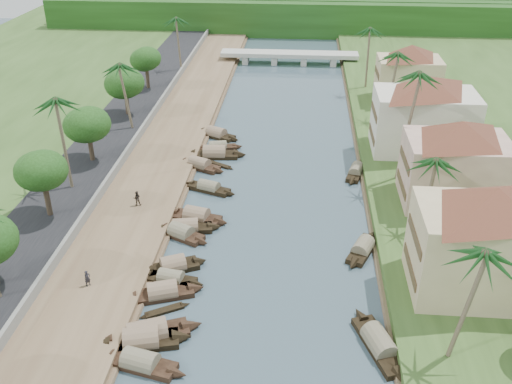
# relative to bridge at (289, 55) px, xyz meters

# --- Properties ---
(ground) EXTENTS (220.00, 220.00, 0.00)m
(ground) POSITION_rel_bridge_xyz_m (-0.00, -72.00, -1.72)
(ground) COLOR #3B4E58
(ground) RESTS_ON ground
(left_bank) EXTENTS (10.00, 180.00, 0.80)m
(left_bank) POSITION_rel_bridge_xyz_m (-16.00, -52.00, -1.32)
(left_bank) COLOR brown
(left_bank) RESTS_ON ground
(right_bank) EXTENTS (16.00, 180.00, 1.20)m
(right_bank) POSITION_rel_bridge_xyz_m (19.00, -52.00, -1.12)
(right_bank) COLOR #2F491D
(right_bank) RESTS_ON ground
(road) EXTENTS (8.00, 180.00, 1.40)m
(road) POSITION_rel_bridge_xyz_m (-24.50, -52.00, -1.02)
(road) COLOR black
(road) RESTS_ON ground
(retaining_wall) EXTENTS (0.40, 180.00, 1.10)m
(retaining_wall) POSITION_rel_bridge_xyz_m (-20.20, -52.00, -0.37)
(retaining_wall) COLOR slate
(retaining_wall) RESTS_ON left_bank
(treeline) EXTENTS (120.00, 14.00, 8.00)m
(treeline) POSITION_rel_bridge_xyz_m (-0.00, 28.00, 2.28)
(treeline) COLOR #19390F
(treeline) RESTS_ON ground
(bridge) EXTENTS (28.00, 4.00, 2.40)m
(bridge) POSITION_rel_bridge_xyz_m (0.00, 0.00, 0.00)
(bridge) COLOR #ADADA2
(bridge) RESTS_ON ground
(building_near) EXTENTS (14.85, 14.85, 10.20)m
(building_near) POSITION_rel_bridge_xyz_m (18.99, -74.00, 4.66)
(building_near) COLOR #D2BB8C
(building_near) RESTS_ON right_bank
(building_mid) EXTENTS (14.11, 14.11, 9.70)m
(building_mid) POSITION_rel_bridge_xyz_m (19.99, -58.00, 4.41)
(building_mid) COLOR beige
(building_mid) RESTS_ON right_bank
(building_far) EXTENTS (15.59, 15.59, 10.20)m
(building_far) POSITION_rel_bridge_xyz_m (18.99, -44.00, 4.66)
(building_far) COLOR beige
(building_far) RESTS_ON right_bank
(building_distant) EXTENTS (12.62, 12.62, 9.20)m
(building_distant) POSITION_rel_bridge_xyz_m (19.99, -24.00, 4.16)
(building_distant) COLOR #D2BB8C
(building_distant) RESTS_ON right_bank
(sampan_0) EXTENTS (8.22, 3.49, 2.14)m
(sampan_0) POSITION_rel_bridge_xyz_m (-8.92, -84.61, -1.31)
(sampan_0) COLOR black
(sampan_0) RESTS_ON ground
(sampan_1) EXTENTS (8.63, 3.88, 2.47)m
(sampan_1) POSITION_rel_bridge_xyz_m (-9.47, -82.22, -1.30)
(sampan_1) COLOR black
(sampan_1) RESTS_ON ground
(sampan_2) EXTENTS (9.51, 5.38, 2.47)m
(sampan_2) POSITION_rel_bridge_xyz_m (-9.16, -81.43, -1.30)
(sampan_2) COLOR black
(sampan_2) RESTS_ON ground
(sampan_3) EXTENTS (6.93, 2.59, 1.88)m
(sampan_3) POSITION_rel_bridge_xyz_m (-8.82, -73.94, -1.32)
(sampan_3) COLOR black
(sampan_3) RESTS_ON ground
(sampan_4) EXTENTS (7.98, 4.18, 2.23)m
(sampan_4) POSITION_rel_bridge_xyz_m (-9.14, -76.03, -1.31)
(sampan_4) COLOR black
(sampan_4) RESTS_ON ground
(sampan_5) EXTENTS (6.98, 4.48, 2.21)m
(sampan_5) POSITION_rel_bridge_xyz_m (-9.02, -71.97, -1.31)
(sampan_5) COLOR black
(sampan_5) RESTS_ON ground
(sampan_6) EXTENTS (7.11, 4.72, 2.15)m
(sampan_6) POSITION_rel_bridge_xyz_m (-9.40, -66.11, -1.31)
(sampan_6) COLOR black
(sampan_6) RESTS_ON ground
(sampan_7) EXTENTS (8.14, 3.06, 2.13)m
(sampan_7) POSITION_rel_bridge_xyz_m (-9.15, -64.98, -1.31)
(sampan_7) COLOR black
(sampan_7) RESTS_ON ground
(sampan_8) EXTENTS (7.88, 3.71, 2.36)m
(sampan_8) POSITION_rel_bridge_xyz_m (-8.35, -62.63, -1.30)
(sampan_8) COLOR black
(sampan_8) RESTS_ON ground
(sampan_9) EXTENTS (7.40, 3.93, 1.91)m
(sampan_9) POSITION_rel_bridge_xyz_m (-8.03, -55.79, -1.32)
(sampan_9) COLOR black
(sampan_9) RESTS_ON ground
(sampan_10) EXTENTS (7.78, 4.71, 2.16)m
(sampan_10) POSITION_rel_bridge_xyz_m (-10.25, -49.64, -1.31)
(sampan_10) COLOR black
(sampan_10) RESTS_ON ground
(sampan_11) EXTENTS (9.07, 2.62, 2.53)m
(sampan_11) POSITION_rel_bridge_xyz_m (-8.79, -46.04, -1.30)
(sampan_11) COLOR black
(sampan_11) RESTS_ON ground
(sampan_12) EXTENTS (7.32, 2.83, 1.78)m
(sampan_12) POSITION_rel_bridge_xyz_m (-8.66, -43.69, -1.32)
(sampan_12) COLOR black
(sampan_12) RESTS_ON ground
(sampan_13) EXTENTS (7.94, 5.14, 2.21)m
(sampan_13) POSITION_rel_bridge_xyz_m (-9.51, -39.19, -1.31)
(sampan_13) COLOR black
(sampan_13) RESTS_ON ground
(sampan_14) EXTENTS (4.86, 9.48, 2.28)m
(sampan_14) POSITION_rel_bridge_xyz_m (9.78, -81.08, -1.31)
(sampan_14) COLOR black
(sampan_14) RESTS_ON ground
(sampan_15) EXTENTS (4.47, 7.62, 2.07)m
(sampan_15) POSITION_rel_bridge_xyz_m (9.57, -67.43, -1.31)
(sampan_15) COLOR black
(sampan_15) RESTS_ON ground
(sampan_16) EXTENTS (3.35, 7.71, 1.90)m
(sampan_16) POSITION_rel_bridge_xyz_m (10.14, -49.80, -1.32)
(sampan_16) COLOR black
(sampan_16) RESTS_ON ground
(canoe_1) EXTENTS (4.48, 3.02, 0.76)m
(canoe_1) POSITION_rel_bridge_xyz_m (-8.52, -78.09, -1.62)
(canoe_1) COLOR black
(canoe_1) RESTS_ON ground
(canoe_2) EXTENTS (4.42, 2.87, 0.68)m
(canoe_2) POSITION_rel_bridge_xyz_m (-7.75, -48.72, -1.62)
(canoe_2) COLOR black
(canoe_2) RESTS_ON ground
(palm_0) EXTENTS (3.20, 3.20, 11.22)m
(palm_0) POSITION_rel_bridge_xyz_m (15.00, -82.68, 8.94)
(palm_0) COLOR brown
(palm_0) RESTS_ON ground
(palm_1) EXTENTS (3.20, 3.20, 9.46)m
(palm_1) POSITION_rel_bridge_xyz_m (16.00, -64.23, 7.22)
(palm_1) COLOR brown
(palm_1) RESTS_ON ground
(palm_2) EXTENTS (3.20, 3.20, 14.72)m
(palm_2) POSITION_rel_bridge_xyz_m (15.00, -52.74, 12.29)
(palm_2) COLOR brown
(palm_2) RESTS_ON ground
(palm_3) EXTENTS (3.20, 3.20, 11.60)m
(palm_3) POSITION_rel_bridge_xyz_m (16.00, -32.66, 9.28)
(palm_3) COLOR brown
(palm_3) RESTS_ON ground
(palm_5) EXTENTS (3.20, 3.20, 12.37)m
(palm_5) POSITION_rel_bridge_xyz_m (-24.00, -58.58, 10.23)
(palm_5) COLOR brown
(palm_5) RESTS_ON ground
(palm_6) EXTENTS (3.20, 3.20, 10.92)m
(palm_6) POSITION_rel_bridge_xyz_m (-22.00, -40.02, 8.84)
(palm_6) COLOR brown
(palm_6) RESTS_ON ground
(palm_7) EXTENTS (3.20, 3.20, 11.72)m
(palm_7) POSITION_rel_bridge_xyz_m (14.00, -17.56, 9.40)
(palm_7) COLOR brown
(palm_7) RESTS_ON ground
(palm_8) EXTENTS (3.20, 3.20, 11.15)m
(palm_8) POSITION_rel_bridge_xyz_m (-20.50, -10.40, 9.05)
(palm_8) COLOR brown
(palm_8) RESTS_ON ground
(tree_2) EXTENTS (5.07, 5.07, 7.40)m
(tree_2) POSITION_rel_bridge_xyz_m (-24.00, -64.97, 4.91)
(tree_2) COLOR #4E3B2C
(tree_2) RESTS_ON ground
(tree_3) EXTENTS (5.39, 5.39, 7.09)m
(tree_3) POSITION_rel_bridge_xyz_m (-24.00, -51.11, 4.48)
(tree_3) COLOR #4E3B2C
(tree_3) RESTS_ON ground
(tree_4) EXTENTS (5.41, 5.41, 7.11)m
(tree_4) POSITION_rel_bridge_xyz_m (-24.00, -34.49, 4.50)
(tree_4) COLOR #4E3B2C
(tree_4) RESTS_ON ground
(tree_5) EXTENTS (4.75, 4.75, 7.01)m
(tree_5) POSITION_rel_bridge_xyz_m (-24.00, -21.69, 4.66)
(tree_5) COLOR #4E3B2C
(tree_5) RESTS_ON ground
(tree_6) EXTENTS (5.00, 5.00, 7.16)m
(tree_6) POSITION_rel_bridge_xyz_m (24.00, -42.25, 4.50)
(tree_6) COLOR #4E3B2C
(tree_6) RESTS_ON ground
(person_near) EXTENTS (0.66, 0.70, 1.60)m
(person_near) POSITION_rel_bridge_xyz_m (-15.98, -76.00, -0.12)
(person_near) COLOR #222128
(person_near) RESTS_ON left_bank
(person_far) EXTENTS (0.99, 0.86, 1.75)m
(person_far) POSITION_rel_bridge_xyz_m (-15.39, -61.20, -0.04)
(person_far) COLOR #2F2721
(person_far) RESTS_ON left_bank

